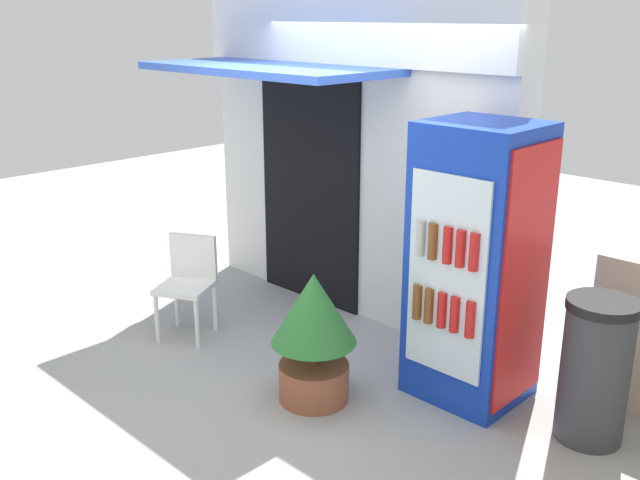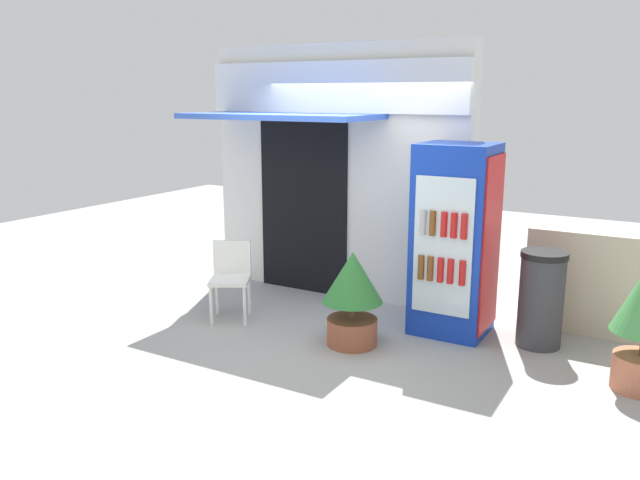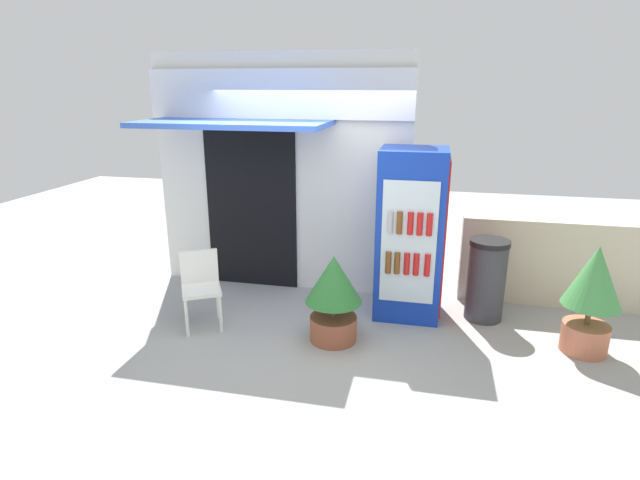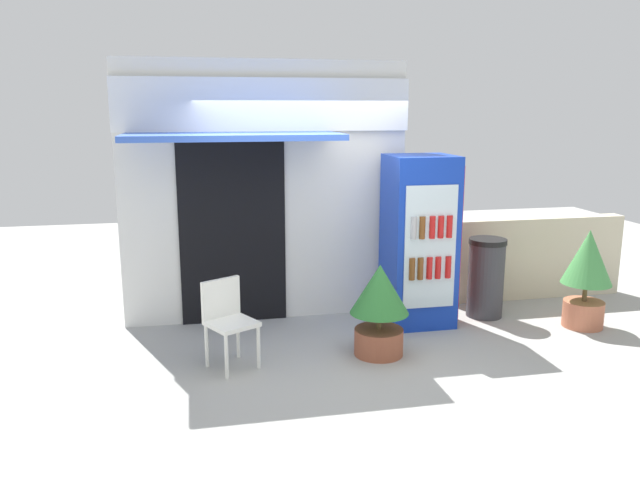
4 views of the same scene
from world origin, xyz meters
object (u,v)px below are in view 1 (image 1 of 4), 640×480
(plastic_chair, at_px, (189,278))
(potted_plant_near_shop, at_px, (314,329))
(trash_bin, at_px, (595,370))
(drink_cooler, at_px, (476,265))

(plastic_chair, xyz_separation_m, potted_plant_near_shop, (1.49, -0.04, 0.04))
(plastic_chair, relative_size, potted_plant_near_shop, 0.90)
(potted_plant_near_shop, height_order, trash_bin, trash_bin)
(drink_cooler, height_order, trash_bin, drink_cooler)
(drink_cooler, xyz_separation_m, potted_plant_near_shop, (-0.72, -0.83, -0.43))
(trash_bin, bearing_deg, potted_plant_near_shop, -150.81)
(plastic_chair, bearing_deg, drink_cooler, 19.78)
(trash_bin, bearing_deg, drink_cooler, -176.75)
(trash_bin, bearing_deg, plastic_chair, -164.63)
(drink_cooler, height_order, potted_plant_near_shop, drink_cooler)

